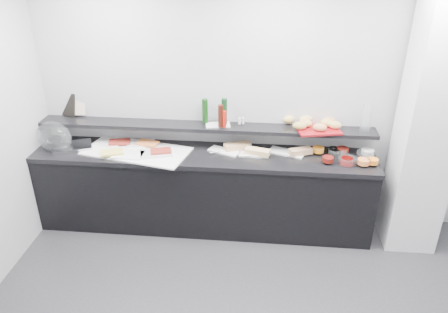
# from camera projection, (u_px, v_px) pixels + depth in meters

# --- Properties ---
(back_wall) EXTENTS (5.00, 0.02, 2.70)m
(back_wall) POSITION_uv_depth(u_px,v_px,m) (271.00, 106.00, 4.61)
(back_wall) COLOR #A8AAAF
(back_wall) RESTS_ON ground
(column) EXTENTS (0.50, 0.50, 2.70)m
(column) POSITION_uv_depth(u_px,v_px,m) (429.00, 123.00, 4.17)
(column) COLOR silver
(column) RESTS_ON ground
(buffet_cabinet) EXTENTS (3.60, 0.60, 0.85)m
(buffet_cabinet) POSITION_uv_depth(u_px,v_px,m) (204.00, 192.00, 4.82)
(buffet_cabinet) COLOR black
(buffet_cabinet) RESTS_ON ground
(counter_top) EXTENTS (3.62, 0.62, 0.05)m
(counter_top) POSITION_uv_depth(u_px,v_px,m) (203.00, 155.00, 4.62)
(counter_top) COLOR black
(counter_top) RESTS_ON buffet_cabinet
(wall_shelf) EXTENTS (3.60, 0.25, 0.04)m
(wall_shelf) POSITION_uv_depth(u_px,v_px,m) (205.00, 127.00, 4.66)
(wall_shelf) COLOR black
(wall_shelf) RESTS_ON back_wall
(cloche_base) EXTENTS (0.47, 0.40, 0.04)m
(cloche_base) POSITION_uv_depth(u_px,v_px,m) (72.00, 147.00, 4.70)
(cloche_base) COLOR #AAACB0
(cloche_base) RESTS_ON counter_top
(cloche_dome) EXTENTS (0.50, 0.41, 0.34)m
(cloche_dome) POSITION_uv_depth(u_px,v_px,m) (54.00, 137.00, 4.68)
(cloche_dome) COLOR white
(cloche_dome) RESTS_ON cloche_base
(linen_runner) EXTENTS (1.19, 0.75, 0.01)m
(linen_runner) POSITION_uv_depth(u_px,v_px,m) (137.00, 151.00, 4.64)
(linen_runner) COLOR white
(linen_runner) RESTS_ON counter_top
(platter_meat_a) EXTENTS (0.32, 0.26, 0.01)m
(platter_meat_a) POSITION_uv_depth(u_px,v_px,m) (109.00, 143.00, 4.78)
(platter_meat_a) COLOR white
(platter_meat_a) RESTS_ON linen_runner
(food_meat_a) EXTENTS (0.25, 0.19, 0.02)m
(food_meat_a) POSITION_uv_depth(u_px,v_px,m) (120.00, 142.00, 4.77)
(food_meat_a) COLOR maroon
(food_meat_a) RESTS_ON platter_meat_a
(platter_salmon) EXTENTS (0.30, 0.22, 0.01)m
(platter_salmon) POSITION_uv_depth(u_px,v_px,m) (141.00, 143.00, 4.78)
(platter_salmon) COLOR white
(platter_salmon) RESTS_ON linen_runner
(food_salmon) EXTENTS (0.24, 0.19, 0.02)m
(food_salmon) POSITION_uv_depth(u_px,v_px,m) (148.00, 143.00, 4.74)
(food_salmon) COLOR orange
(food_salmon) RESTS_ON platter_salmon
(platter_cheese) EXTENTS (0.32, 0.21, 0.01)m
(platter_cheese) POSITION_uv_depth(u_px,v_px,m) (128.00, 155.00, 4.53)
(platter_cheese) COLOR white
(platter_cheese) RESTS_ON linen_runner
(food_cheese) EXTENTS (0.27, 0.22, 0.02)m
(food_cheese) POSITION_uv_depth(u_px,v_px,m) (112.00, 152.00, 4.53)
(food_cheese) COLOR #DDD056
(food_cheese) RESTS_ON platter_cheese
(platter_meat_b) EXTENTS (0.38, 0.31, 0.01)m
(platter_meat_b) POSITION_uv_depth(u_px,v_px,m) (156.00, 153.00, 4.56)
(platter_meat_b) COLOR silver
(platter_meat_b) RESTS_ON linen_runner
(food_meat_b) EXTENTS (0.24, 0.19, 0.02)m
(food_meat_b) POSITION_uv_depth(u_px,v_px,m) (161.00, 151.00, 4.56)
(food_meat_b) COLOR maroon
(food_meat_b) RESTS_ON platter_meat_b
(sandwich_plate_left) EXTENTS (0.36, 0.26, 0.01)m
(sandwich_plate_left) POSITION_uv_depth(u_px,v_px,m) (224.00, 151.00, 4.64)
(sandwich_plate_left) COLOR white
(sandwich_plate_left) RESTS_ON counter_top
(sandwich_food_left) EXTENTS (0.30, 0.21, 0.06)m
(sandwich_food_left) POSITION_uv_depth(u_px,v_px,m) (237.00, 146.00, 4.66)
(sandwich_food_left) COLOR tan
(sandwich_food_left) RESTS_ON sandwich_plate_left
(tongs_left) EXTENTS (0.15, 0.07, 0.01)m
(tongs_left) POSITION_uv_depth(u_px,v_px,m) (217.00, 152.00, 4.59)
(tongs_left) COLOR silver
(tongs_left) RESTS_ON sandwich_plate_left
(sandwich_plate_mid) EXTENTS (0.31, 0.14, 0.01)m
(sandwich_plate_mid) POSITION_uv_depth(u_px,v_px,m) (254.00, 154.00, 4.57)
(sandwich_plate_mid) COLOR white
(sandwich_plate_mid) RESTS_ON counter_top
(sandwich_food_mid) EXTENTS (0.27, 0.16, 0.06)m
(sandwich_food_mid) POSITION_uv_depth(u_px,v_px,m) (257.00, 152.00, 4.54)
(sandwich_food_mid) COLOR #E3BC77
(sandwich_food_mid) RESTS_ON sandwich_plate_mid
(tongs_mid) EXTENTS (0.16, 0.02, 0.01)m
(tongs_mid) POSITION_uv_depth(u_px,v_px,m) (253.00, 156.00, 4.51)
(tongs_mid) COLOR silver
(tongs_mid) RESTS_ON sandwich_plate_mid
(sandwich_plate_right) EXTENTS (0.41, 0.28, 0.01)m
(sandwich_plate_right) POSITION_uv_depth(u_px,v_px,m) (287.00, 152.00, 4.61)
(sandwich_plate_right) COLOR white
(sandwich_plate_right) RESTS_ON counter_top
(sandwich_food_right) EXTENTS (0.26, 0.18, 0.06)m
(sandwich_food_right) POSITION_uv_depth(u_px,v_px,m) (301.00, 151.00, 4.55)
(sandwich_food_right) COLOR tan
(sandwich_food_right) RESTS_ON sandwich_plate_right
(tongs_right) EXTENTS (0.14, 0.09, 0.01)m
(tongs_right) POSITION_uv_depth(u_px,v_px,m) (293.00, 155.00, 4.53)
(tongs_right) COLOR silver
(tongs_right) RESTS_ON sandwich_plate_right
(bowl_glass_fruit) EXTENTS (0.20, 0.20, 0.07)m
(bowl_glass_fruit) POSITION_uv_depth(u_px,v_px,m) (338.00, 153.00, 4.53)
(bowl_glass_fruit) COLOR white
(bowl_glass_fruit) RESTS_ON counter_top
(fill_glass_fruit) EXTENTS (0.13, 0.13, 0.05)m
(fill_glass_fruit) POSITION_uv_depth(u_px,v_px,m) (318.00, 150.00, 4.58)
(fill_glass_fruit) COLOR orange
(fill_glass_fruit) RESTS_ON bowl_glass_fruit
(bowl_black_jam) EXTENTS (0.15, 0.15, 0.07)m
(bowl_black_jam) POSITION_uv_depth(u_px,v_px,m) (334.00, 152.00, 4.56)
(bowl_black_jam) COLOR black
(bowl_black_jam) RESTS_ON counter_top
(fill_black_jam) EXTENTS (0.15, 0.15, 0.05)m
(fill_black_jam) POSITION_uv_depth(u_px,v_px,m) (343.00, 150.00, 4.57)
(fill_black_jam) COLOR #5B130D
(fill_black_jam) RESTS_ON bowl_black_jam
(bowl_glass_cream) EXTENTS (0.21, 0.21, 0.07)m
(bowl_glass_cream) POSITION_uv_depth(u_px,v_px,m) (365.00, 155.00, 4.50)
(bowl_glass_cream) COLOR white
(bowl_glass_cream) RESTS_ON counter_top
(fill_glass_cream) EXTENTS (0.16, 0.16, 0.05)m
(fill_glass_cream) POSITION_uv_depth(u_px,v_px,m) (368.00, 152.00, 4.53)
(fill_glass_cream) COLOR white
(fill_glass_cream) RESTS_ON bowl_glass_cream
(bowl_red_jam) EXTENTS (0.13, 0.13, 0.07)m
(bowl_red_jam) POSITION_uv_depth(u_px,v_px,m) (347.00, 161.00, 4.37)
(bowl_red_jam) COLOR maroon
(bowl_red_jam) RESTS_ON counter_top
(fill_red_jam) EXTENTS (0.14, 0.14, 0.05)m
(fill_red_jam) POSITION_uv_depth(u_px,v_px,m) (328.00, 159.00, 4.38)
(fill_red_jam) COLOR #58110C
(fill_red_jam) RESTS_ON bowl_red_jam
(bowl_glass_salmon) EXTENTS (0.21, 0.21, 0.07)m
(bowl_glass_salmon) POSITION_uv_depth(u_px,v_px,m) (347.00, 161.00, 4.37)
(bowl_glass_salmon) COLOR silver
(bowl_glass_salmon) RESTS_ON counter_top
(fill_glass_salmon) EXTENTS (0.15, 0.15, 0.05)m
(fill_glass_salmon) POSITION_uv_depth(u_px,v_px,m) (364.00, 162.00, 4.33)
(fill_glass_salmon) COLOR orange
(fill_glass_salmon) RESTS_ON bowl_glass_salmon
(bowl_black_fruit) EXTENTS (0.13, 0.13, 0.07)m
(bowl_black_fruit) POSITION_uv_depth(u_px,v_px,m) (363.00, 162.00, 4.35)
(bowl_black_fruit) COLOR black
(bowl_black_fruit) RESTS_ON counter_top
(fill_black_fruit) EXTENTS (0.12, 0.12, 0.05)m
(fill_black_fruit) POSITION_uv_depth(u_px,v_px,m) (373.00, 161.00, 4.34)
(fill_black_fruit) COLOR orange
(fill_black_fruit) RESTS_ON bowl_black_fruit
(framed_print) EXTENTS (0.21, 0.14, 0.26)m
(framed_print) POSITION_uv_depth(u_px,v_px,m) (68.00, 104.00, 4.84)
(framed_print) COLOR black
(framed_print) RESTS_ON wall_shelf
(print_art) EXTENTS (0.16, 0.06, 0.22)m
(print_art) POSITION_uv_depth(u_px,v_px,m) (78.00, 105.00, 4.82)
(print_art) COLOR beige
(print_art) RESTS_ON framed_print
(condiment_tray) EXTENTS (0.28, 0.20, 0.01)m
(condiment_tray) POSITION_uv_depth(u_px,v_px,m) (218.00, 125.00, 4.64)
(condiment_tray) COLOR white
(condiment_tray) RESTS_ON wall_shelf
(bottle_green_a) EXTENTS (0.07, 0.07, 0.26)m
(bottle_green_a) POSITION_uv_depth(u_px,v_px,m) (205.00, 111.00, 4.63)
(bottle_green_a) COLOR #0F360E
(bottle_green_a) RESTS_ON condiment_tray
(bottle_brown) EXTENTS (0.06, 0.06, 0.24)m
(bottle_brown) POSITION_uv_depth(u_px,v_px,m) (221.00, 116.00, 4.53)
(bottle_brown) COLOR #37120A
(bottle_brown) RESTS_ON condiment_tray
(bottle_green_b) EXTENTS (0.08, 0.08, 0.28)m
(bottle_green_b) POSITION_uv_depth(u_px,v_px,m) (224.00, 111.00, 4.59)
(bottle_green_b) COLOR black
(bottle_green_b) RESTS_ON condiment_tray
(bottle_hot) EXTENTS (0.06, 0.06, 0.18)m
(bottle_hot) POSITION_uv_depth(u_px,v_px,m) (224.00, 119.00, 4.53)
(bottle_hot) COLOR red
(bottle_hot) RESTS_ON condiment_tray
(shaker_salt) EXTENTS (0.03, 0.03, 0.07)m
(shaker_salt) POSITION_uv_depth(u_px,v_px,m) (239.00, 121.00, 4.63)
(shaker_salt) COLOR silver
(shaker_salt) RESTS_ON condiment_tray
(shaker_pepper) EXTENTS (0.03, 0.03, 0.07)m
(shaker_pepper) POSITION_uv_depth(u_px,v_px,m) (243.00, 121.00, 4.63)
(shaker_pepper) COLOR silver
(shaker_pepper) RESTS_ON condiment_tray
(bread_tray) EXTENTS (0.49, 0.39, 0.02)m
(bread_tray) POSITION_uv_depth(u_px,v_px,m) (318.00, 129.00, 4.52)
(bread_tray) COLOR maroon
(bread_tray) RESTS_ON wall_shelf
(bread_roll_nw) EXTENTS (0.14, 0.11, 0.08)m
(bread_roll_nw) POSITION_uv_depth(u_px,v_px,m) (289.00, 119.00, 4.63)
(bread_roll_nw) COLOR #D6B251
(bread_roll_nw) RESTS_ON bread_tray
(bread_roll_n) EXTENTS (0.17, 0.14, 0.08)m
(bread_roll_n) POSITION_uv_depth(u_px,v_px,m) (306.00, 119.00, 4.63)
(bread_roll_n) COLOR gold
(bread_roll_n) RESTS_ON bread_tray
(bread_roll_ne) EXTENTS (0.16, 0.12, 0.08)m
(bread_roll_ne) POSITION_uv_depth(u_px,v_px,m) (330.00, 121.00, 4.59)
(bread_roll_ne) COLOR #B67945
(bread_roll_ne) RESTS_ON bread_tray
(bread_roll_sw) EXTENTS (0.15, 0.10, 0.08)m
(bread_roll_sw) POSITION_uv_depth(u_px,v_px,m) (300.00, 126.00, 4.48)
(bread_roll_sw) COLOR #B19043
(bread_roll_sw) RESTS_ON bread_tray
(bread_roll_s) EXTENTS (0.16, 0.12, 0.08)m
(bread_roll_s) POSITION_uv_depth(u_px,v_px,m) (320.00, 127.00, 4.44)
(bread_roll_s) COLOR #CC824D
(bread_roll_s) RESTS_ON bread_tray
(bread_roll_se) EXTENTS (0.15, 0.11, 0.08)m
(bread_roll_se) POSITION_uv_depth(u_px,v_px,m) (335.00, 125.00, 4.49)
(bread_roll_se) COLOR tan
(bread_roll_se) RESTS_ON bread_tray
(bread_roll_midw) EXTENTS (0.16, 0.12, 0.08)m
(bread_roll_midw) POSITION_uv_depth(u_px,v_px,m) (306.00, 123.00, 4.54)
(bread_roll_midw) COLOR tan
(bread_roll_midw) RESTS_ON bread_tray
(bread_roll_mide) EXTENTS (0.16, 0.12, 0.08)m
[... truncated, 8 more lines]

